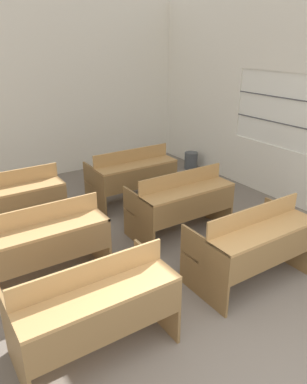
% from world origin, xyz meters
% --- Properties ---
extents(wall_back, '(5.88, 0.06, 3.17)m').
position_xyz_m(wall_back, '(0.00, 5.86, 1.59)').
color(wall_back, white).
rests_on(wall_back, ground_plane).
extents(wall_right_with_window, '(0.06, 5.83, 3.17)m').
position_xyz_m(wall_right_with_window, '(2.91, 2.92, 1.60)').
color(wall_right_with_window, white).
rests_on(wall_right_with_window, ground_plane).
extents(bench_front_left, '(1.30, 0.73, 0.89)m').
position_xyz_m(bench_front_left, '(-1.03, 1.33, 0.47)').
color(bench_front_left, olive).
rests_on(bench_front_left, ground_plane).
extents(bench_front_right, '(1.30, 0.73, 0.89)m').
position_xyz_m(bench_front_right, '(0.81, 1.34, 0.47)').
color(bench_front_right, olive).
rests_on(bench_front_right, ground_plane).
extents(bench_second_left, '(1.30, 0.73, 0.89)m').
position_xyz_m(bench_second_left, '(-1.04, 2.58, 0.47)').
color(bench_second_left, olive).
rests_on(bench_second_left, ground_plane).
extents(bench_second_right, '(1.30, 0.73, 0.89)m').
position_xyz_m(bench_second_right, '(0.82, 2.60, 0.47)').
color(bench_second_right, olive).
rests_on(bench_second_right, ground_plane).
extents(bench_third_left, '(1.30, 0.73, 0.89)m').
position_xyz_m(bench_third_left, '(-1.05, 3.85, 0.47)').
color(bench_third_left, olive).
rests_on(bench_third_left, ground_plane).
extents(bench_third_right, '(1.30, 0.73, 0.89)m').
position_xyz_m(bench_third_right, '(0.80, 3.85, 0.47)').
color(bench_third_right, olive).
rests_on(bench_third_right, ground_plane).
extents(wastepaper_bin, '(0.26, 0.26, 0.34)m').
position_xyz_m(wastepaper_bin, '(2.64, 4.66, 0.17)').
color(wastepaper_bin, '#474C51').
rests_on(wastepaper_bin, ground_plane).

